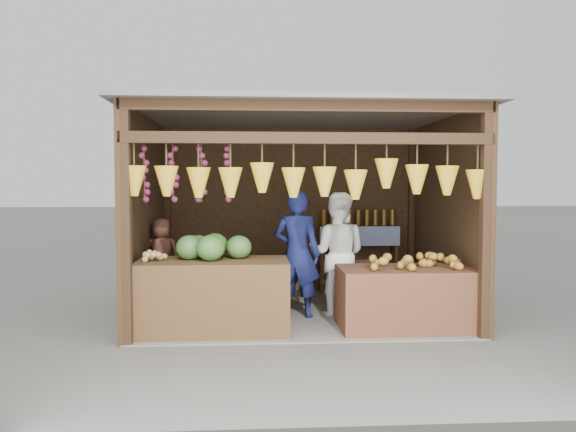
% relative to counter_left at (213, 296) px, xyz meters
% --- Properties ---
extents(ground, '(80.00, 80.00, 0.00)m').
position_rel_counter_left_xyz_m(ground, '(1.06, 0.97, -0.42)').
color(ground, '#514F49').
rests_on(ground, ground).
extents(stall_structure, '(4.30, 3.30, 2.66)m').
position_rel_counter_left_xyz_m(stall_structure, '(1.03, 0.93, 1.24)').
color(stall_structure, slate).
rests_on(stall_structure, ground).
extents(back_shelf, '(1.25, 0.32, 1.32)m').
position_rel_counter_left_xyz_m(back_shelf, '(2.11, 2.25, 0.45)').
color(back_shelf, '#382314').
rests_on(back_shelf, ground).
extents(counter_left, '(1.73, 0.85, 0.84)m').
position_rel_counter_left_xyz_m(counter_left, '(0.00, 0.00, 0.00)').
color(counter_left, '#4D2C19').
rests_on(counter_left, ground).
extents(counter_right, '(1.60, 0.85, 0.73)m').
position_rel_counter_left_xyz_m(counter_right, '(2.27, 0.00, -0.06)').
color(counter_right, '#542F1C').
rests_on(counter_right, ground).
extents(stool, '(0.30, 0.30, 0.28)m').
position_rel_counter_left_xyz_m(stool, '(-0.75, 1.06, -0.28)').
color(stool, black).
rests_on(stool, ground).
extents(man_standing, '(0.69, 0.57, 1.64)m').
position_rel_counter_left_xyz_m(man_standing, '(1.02, 0.68, 0.40)').
color(man_standing, '#151C52').
rests_on(man_standing, ground).
extents(woman_standing, '(0.92, 0.80, 1.61)m').
position_rel_counter_left_xyz_m(woman_standing, '(1.56, 0.80, 0.38)').
color(woman_standing, white).
rests_on(woman_standing, ground).
extents(vendor_seated, '(0.52, 0.37, 0.99)m').
position_rel_counter_left_xyz_m(vendor_seated, '(-0.75, 1.06, 0.36)').
color(vendor_seated, brown).
rests_on(vendor_seated, stool).
extents(melon_pile, '(1.00, 0.50, 0.32)m').
position_rel_counter_left_xyz_m(melon_pile, '(-0.04, 0.09, 0.58)').
color(melon_pile, '#185516').
rests_on(melon_pile, counter_left).
extents(tanfruit_pile, '(0.34, 0.40, 0.13)m').
position_rel_counter_left_xyz_m(tanfruit_pile, '(-0.67, -0.03, 0.49)').
color(tanfruit_pile, '#A37E4B').
rests_on(tanfruit_pile, counter_left).
extents(mango_pile, '(1.40, 0.64, 0.22)m').
position_rel_counter_left_xyz_m(mango_pile, '(2.37, -0.01, 0.42)').
color(mango_pile, '#BD4C19').
rests_on(mango_pile, counter_right).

